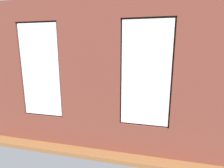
# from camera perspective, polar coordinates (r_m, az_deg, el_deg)

# --- Properties ---
(ground_plane) EXTENTS (6.93, 5.71, 0.10)m
(ground_plane) POSITION_cam_1_polar(r_m,az_deg,el_deg) (6.64, 0.78, -9.07)
(ground_plane) COLOR brown
(brick_wall_with_windows) EXTENTS (6.33, 0.30, 3.34)m
(brick_wall_with_windows) POSITION_cam_1_polar(r_m,az_deg,el_deg) (3.88, -7.20, 1.57)
(brick_wall_with_windows) COLOR brown
(brick_wall_with_windows) RESTS_ON ground_plane
(white_wall_right) EXTENTS (0.10, 4.71, 3.34)m
(white_wall_right) POSITION_cam_1_polar(r_m,az_deg,el_deg) (7.39, -23.97, 5.81)
(white_wall_right) COLOR white
(white_wall_right) RESTS_ON ground_plane
(couch_by_window) EXTENTS (1.80, 0.87, 0.80)m
(couch_by_window) POSITION_cam_1_polar(r_m,az_deg,el_deg) (4.83, -2.43, -12.54)
(couch_by_window) COLOR black
(couch_by_window) RESTS_ON ground_plane
(couch_left) EXTENTS (1.04, 2.04, 0.80)m
(couch_left) POSITION_cam_1_polar(r_m,az_deg,el_deg) (6.12, 23.35, -8.17)
(couch_left) COLOR black
(couch_left) RESTS_ON ground_plane
(coffee_table) EXTENTS (1.28, 0.80, 0.41)m
(coffee_table) POSITION_cam_1_polar(r_m,az_deg,el_deg) (6.84, 1.57, -4.80)
(coffee_table) COLOR tan
(coffee_table) RESTS_ON ground_plane
(cup_ceramic) EXTENTS (0.07, 0.07, 0.08)m
(cup_ceramic) POSITION_cam_1_polar(r_m,az_deg,el_deg) (6.81, 1.57, -4.05)
(cup_ceramic) COLOR silver
(cup_ceramic) RESTS_ON coffee_table
(candle_jar) EXTENTS (0.08, 0.08, 0.13)m
(candle_jar) POSITION_cam_1_polar(r_m,az_deg,el_deg) (6.78, -1.83, -3.94)
(candle_jar) COLOR #B7333D
(candle_jar) RESTS_ON coffee_table
(table_plant_small) EXTENTS (0.13, 0.13, 0.21)m
(table_plant_small) POSITION_cam_1_polar(r_m,az_deg,el_deg) (6.66, 2.17, -3.79)
(table_plant_small) COLOR brown
(table_plant_small) RESTS_ON coffee_table
(remote_gray) EXTENTS (0.16, 0.15, 0.02)m
(remote_gray) POSITION_cam_1_polar(r_m,az_deg,el_deg) (6.89, 4.69, -4.16)
(remote_gray) COLOR #59595B
(remote_gray) RESTS_ON coffee_table
(remote_silver) EXTENTS (0.17, 0.07, 0.02)m
(remote_silver) POSITION_cam_1_polar(r_m,az_deg,el_deg) (6.95, 0.44, -3.99)
(remote_silver) COLOR #B2B2B7
(remote_silver) RESTS_ON coffee_table
(media_console) EXTENTS (0.92, 0.42, 0.50)m
(media_console) POSITION_cam_1_polar(r_m,az_deg,el_deg) (7.76, -19.71, -4.32)
(media_console) COLOR black
(media_console) RESTS_ON ground_plane
(tv_flatscreen) EXTENTS (1.03, 0.20, 0.69)m
(tv_flatscreen) POSITION_cam_1_polar(r_m,az_deg,el_deg) (7.62, -20.01, -0.01)
(tv_flatscreen) COLOR black
(tv_flatscreen) RESTS_ON media_console
(papasan_chair) EXTENTS (1.10, 1.10, 0.69)m
(papasan_chair) POSITION_cam_1_polar(r_m,az_deg,el_deg) (8.07, 3.13, -1.59)
(papasan_chair) COLOR olive
(papasan_chair) RESTS_ON ground_plane
(potted_plant_corner_far_left) EXTENTS (0.57, 0.57, 0.96)m
(potted_plant_corner_far_left) POSITION_cam_1_polar(r_m,az_deg,el_deg) (4.64, 28.70, -11.23)
(potted_plant_corner_far_left) COLOR brown
(potted_plant_corner_far_left) RESTS_ON ground_plane
(potted_plant_between_couches) EXTENTS (0.75, 0.67, 1.28)m
(potted_plant_between_couches) POSITION_cam_1_polar(r_m,az_deg,el_deg) (4.63, 14.25, -11.09)
(potted_plant_between_couches) COLOR #47423D
(potted_plant_between_couches) RESTS_ON ground_plane
(potted_plant_near_tv) EXTENTS (0.80, 0.96, 1.10)m
(potted_plant_near_tv) POSITION_cam_1_polar(r_m,az_deg,el_deg) (6.65, -20.20, -3.95)
(potted_plant_near_tv) COLOR #9E5638
(potted_plant_near_tv) RESTS_ON ground_plane
(potted_plant_beside_window_right) EXTENTS (1.09, 1.06, 1.37)m
(potted_plant_beside_window_right) POSITION_cam_1_polar(r_m,az_deg,el_deg) (5.17, -19.11, -6.44)
(potted_plant_beside_window_right) COLOR brown
(potted_plant_beside_window_right) RESTS_ON ground_plane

